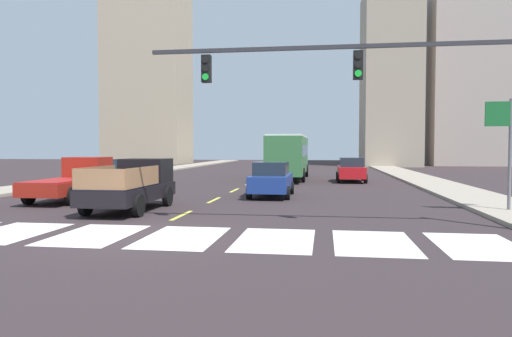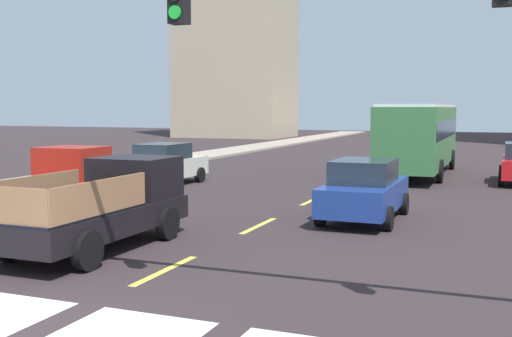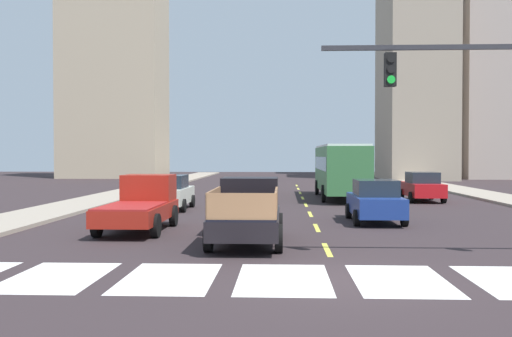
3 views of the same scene
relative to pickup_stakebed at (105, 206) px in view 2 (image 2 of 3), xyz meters
The scene contains 15 objects.
sidewalk_left 15.94m from the pickup_stakebed, 127.72° to the left, with size 3.06×110.00×0.15m, color gray.
lane_dash_0 2.90m from the pickup_stakebed, 30.81° to the right, with size 0.16×2.40×0.01m, color #D3CE45.
lane_dash_1 4.40m from the pickup_stakebed, 56.69° to the left, with size 0.16×2.40×0.01m, color #D3CE45.
lane_dash_2 8.96m from the pickup_stakebed, 74.64° to the left, with size 0.16×2.40×0.01m, color #D3CE45.
lane_dash_3 13.83m from the pickup_stakebed, 80.15° to the left, with size 0.16×2.40×0.01m, color #D3CE45.
lane_dash_4 18.76m from the pickup_stakebed, 82.76° to the left, with size 0.16×2.40×0.01m, color #D3CE45.
lane_dash_5 23.73m from the pickup_stakebed, 84.29° to the left, with size 0.16×2.40×0.01m, color #D3CE45.
lane_dash_6 28.70m from the pickup_stakebed, 85.28° to the left, with size 0.16×2.40×0.01m, color #D3CE45.
lane_dash_7 33.69m from the pickup_stakebed, 85.98° to the left, with size 0.16×2.40×0.01m, color #D3CE45.
pickup_stakebed is the anchor object (origin of this frame).
pickup_dark 4.91m from the pickup_stakebed, 145.32° to the left, with size 2.18×5.20×1.96m.
city_bus 18.97m from the pickup_stakebed, 75.64° to the left, with size 2.72×10.80×3.32m.
sedan_far 7.30m from the pickup_stakebed, 48.77° to the left, with size 2.02×4.40×1.72m.
sedan_mid 11.37m from the pickup_stakebed, 113.27° to the left, with size 2.02×4.40×1.72m.
block_mid_right 56.04m from the pickup_stakebed, 110.47° to the left, with size 11.61×8.49×27.44m, color tan.
Camera 2 is at (6.07, -6.43, 3.16)m, focal length 43.83 mm.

